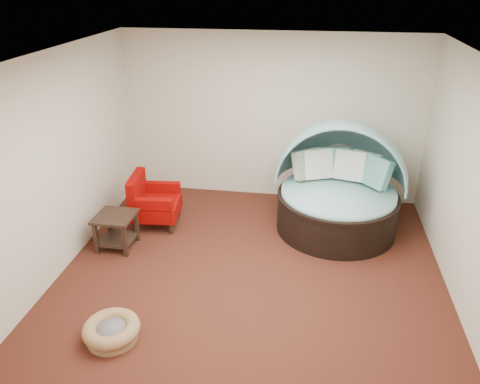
# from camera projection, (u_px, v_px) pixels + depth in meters

# --- Properties ---
(floor) EXTENTS (5.00, 5.00, 0.00)m
(floor) POSITION_uv_depth(u_px,v_px,m) (251.00, 275.00, 6.18)
(floor) COLOR #4E2016
(floor) RESTS_ON ground
(wall_back) EXTENTS (5.00, 0.00, 5.00)m
(wall_back) POSITION_uv_depth(u_px,v_px,m) (272.00, 118.00, 7.81)
(wall_back) COLOR beige
(wall_back) RESTS_ON floor
(wall_front) EXTENTS (5.00, 0.00, 5.00)m
(wall_front) POSITION_uv_depth(u_px,v_px,m) (206.00, 317.00, 3.35)
(wall_front) COLOR beige
(wall_front) RESTS_ON floor
(wall_left) EXTENTS (0.00, 5.00, 5.00)m
(wall_left) POSITION_uv_depth(u_px,v_px,m) (57.00, 166.00, 5.93)
(wall_left) COLOR beige
(wall_left) RESTS_ON floor
(wall_right) EXTENTS (0.00, 5.00, 5.00)m
(wall_right) POSITION_uv_depth(u_px,v_px,m) (473.00, 192.00, 5.23)
(wall_right) COLOR beige
(wall_right) RESTS_ON floor
(ceiling) EXTENTS (5.00, 5.00, 0.00)m
(ceiling) POSITION_uv_depth(u_px,v_px,m) (254.00, 58.00, 4.97)
(ceiling) COLOR white
(ceiling) RESTS_ON wall_back
(canopy_daybed) EXTENTS (2.06, 1.97, 1.67)m
(canopy_daybed) POSITION_uv_depth(u_px,v_px,m) (340.00, 181.00, 7.04)
(canopy_daybed) COLOR black
(canopy_daybed) RESTS_ON floor
(pet_basket) EXTENTS (0.66, 0.66, 0.22)m
(pet_basket) POSITION_uv_depth(u_px,v_px,m) (112.00, 330.00, 5.06)
(pet_basket) COLOR #987245
(pet_basket) RESTS_ON floor
(red_armchair) EXTENTS (0.77, 0.77, 0.83)m
(red_armchair) POSITION_uv_depth(u_px,v_px,m) (152.00, 202.00, 7.26)
(red_armchair) COLOR black
(red_armchair) RESTS_ON floor
(side_table) EXTENTS (0.55, 0.55, 0.52)m
(side_table) POSITION_uv_depth(u_px,v_px,m) (116.00, 227.00, 6.66)
(side_table) COLOR black
(side_table) RESTS_ON floor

